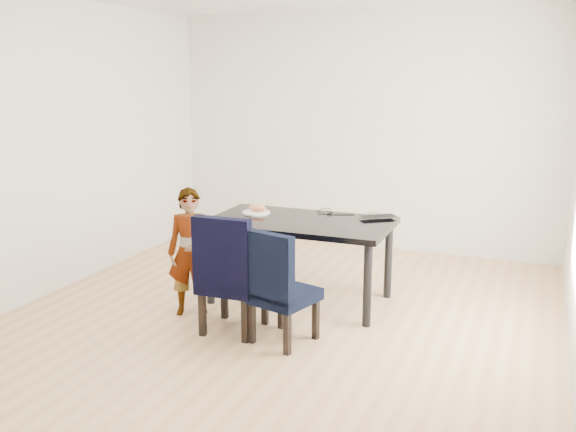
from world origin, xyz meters
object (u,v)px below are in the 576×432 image
at_px(child, 191,252).
at_px(laptop, 376,216).
at_px(chair_right, 284,286).
at_px(plate, 256,213).
at_px(dining_table, 300,260).
at_px(chair_left, 234,272).

relative_size(child, laptop, 3.40).
relative_size(chair_right, plate, 3.43).
height_order(chair_right, laptop, chair_right).
relative_size(chair_right, laptop, 2.80).
bearing_deg(chair_right, dining_table, 119.14).
distance_m(child, laptop, 1.69).
distance_m(chair_right, plate, 1.24).
bearing_deg(chair_left, plate, 102.72).
xyz_separation_m(child, plate, (0.26, 0.75, 0.21)).
bearing_deg(child, laptop, 16.01).
height_order(chair_right, child, child).
relative_size(dining_table, chair_right, 1.78).
xyz_separation_m(dining_table, laptop, (0.60, 0.35, 0.39)).
bearing_deg(plate, chair_left, -76.33).
xyz_separation_m(dining_table, plate, (-0.48, 0.10, 0.38)).
distance_m(chair_right, child, 0.98).
bearing_deg(plate, child, -109.35).
bearing_deg(chair_left, laptop, 53.61).
distance_m(dining_table, plate, 0.62).
xyz_separation_m(dining_table, chair_right, (0.20, -0.89, 0.08)).
xyz_separation_m(dining_table, child, (-0.74, -0.65, 0.17)).
xyz_separation_m(chair_left, laptop, (0.85, 1.19, 0.28)).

